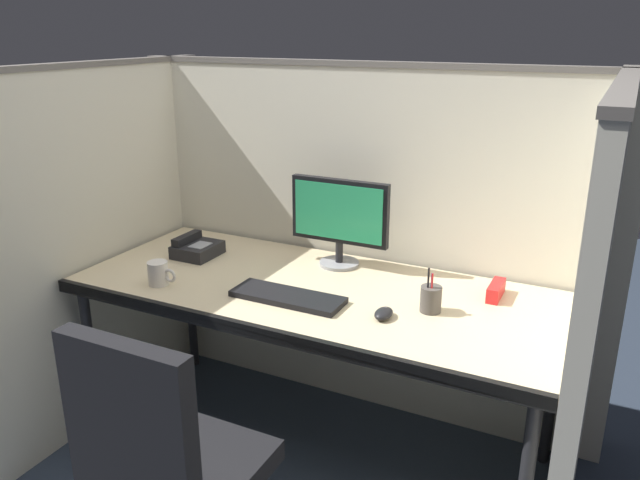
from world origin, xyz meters
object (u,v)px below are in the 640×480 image
Objects in this scene: keyboard_main at (288,297)px; pen_cup at (431,299)px; red_stapler at (496,290)px; monitor_center at (339,217)px; desk_phone at (196,248)px; desk at (313,300)px; coffee_mug at (159,273)px; computer_mouse at (384,313)px.

pen_cup is at bearing 15.12° from keyboard_main.
red_stapler reaches higher than keyboard_main.
red_stapler is at bearing -3.91° from monitor_center.
red_stapler is (0.67, -0.05, -0.19)m from monitor_center.
desk_phone is at bearing 158.37° from keyboard_main.
desk is 0.70m from red_stapler.
pen_cup reaches higher than desk_phone.
desk is 0.64m from desk_phone.
coffee_mug is at bearing -169.28° from keyboard_main.
computer_mouse is 0.47m from red_stapler.
computer_mouse is (0.38, 0.01, 0.01)m from keyboard_main.
coffee_mug is at bearing -157.23° from desk.
red_stapler is at bearing 48.44° from computer_mouse.
computer_mouse reaches higher than desk.
desk_phone is at bearing 170.99° from desk.
desk is at bearing 22.77° from coffee_mug.
monitor_center is 0.77m from coffee_mug.
pen_cup reaches higher than red_stapler.
pen_cup is (0.51, 0.14, 0.04)m from keyboard_main.
desk is 11.29× the size of pen_cup.
keyboard_main reaches higher than desk.
monitor_center reaches higher than pen_cup.
monitor_center is (-0.02, 0.28, 0.27)m from desk.
red_stapler is at bearing 51.33° from pen_cup.
computer_mouse is 0.64× the size of red_stapler.
computer_mouse is at bearing 7.07° from coffee_mug.
desk_phone is 0.34m from coffee_mug.
keyboard_main is 0.53m from pen_cup.
desk is 4.42× the size of keyboard_main.
coffee_mug reaches higher than desk.
computer_mouse is at bearing -19.92° from desk.
monitor_center reaches higher than desk_phone.
desk_phone is (-0.60, 0.24, 0.02)m from keyboard_main.
desk is 0.37m from computer_mouse.
pen_cup reaches higher than keyboard_main.
pen_cup is (0.13, 0.12, 0.03)m from computer_mouse.
monitor_center reaches higher than desk.
desk_phone is (-0.62, -0.18, -0.18)m from monitor_center.
coffee_mug is (-1.03, -0.24, -0.00)m from pen_cup.
computer_mouse is (0.34, -0.12, 0.07)m from desk.
keyboard_main is 0.78m from red_stapler.
red_stapler is at bearing 20.97° from coffee_mug.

